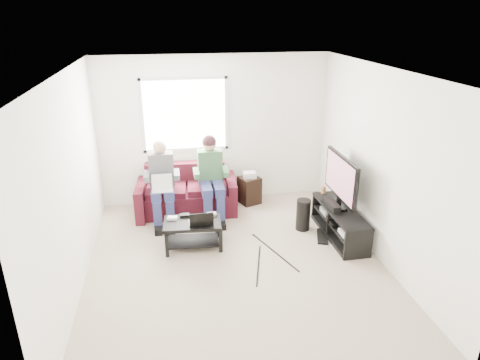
% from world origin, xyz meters
% --- Properties ---
extents(floor, '(4.50, 4.50, 0.00)m').
position_xyz_m(floor, '(0.00, 0.00, 0.00)').
color(floor, '#B8A28F').
rests_on(floor, ground).
extents(ceiling, '(4.50, 4.50, 0.00)m').
position_xyz_m(ceiling, '(0.00, 0.00, 2.60)').
color(ceiling, white).
rests_on(ceiling, wall_back).
extents(wall_back, '(4.50, 0.00, 4.50)m').
position_xyz_m(wall_back, '(0.00, 2.25, 1.30)').
color(wall_back, white).
rests_on(wall_back, floor).
extents(wall_front, '(4.50, 0.00, 4.50)m').
position_xyz_m(wall_front, '(0.00, -2.25, 1.30)').
color(wall_front, white).
rests_on(wall_front, floor).
extents(wall_left, '(0.00, 4.50, 4.50)m').
position_xyz_m(wall_left, '(-2.00, 0.00, 1.30)').
color(wall_left, white).
rests_on(wall_left, floor).
extents(wall_right, '(0.00, 4.50, 4.50)m').
position_xyz_m(wall_right, '(2.00, 0.00, 1.30)').
color(wall_right, white).
rests_on(wall_right, floor).
extents(window, '(1.48, 0.04, 1.28)m').
position_xyz_m(window, '(-0.50, 2.23, 1.60)').
color(window, white).
rests_on(window, wall_back).
extents(sofa, '(1.74, 0.89, 0.79)m').
position_xyz_m(sofa, '(-0.55, 1.82, 0.30)').
color(sofa, '#4E131D').
rests_on(sofa, floor).
extents(person_left, '(0.40, 0.71, 1.32)m').
position_xyz_m(person_left, '(-0.95, 1.54, 0.72)').
color(person_left, navy).
rests_on(person_left, sofa).
extents(person_right, '(0.40, 0.71, 1.37)m').
position_xyz_m(person_right, '(-0.15, 1.55, 0.78)').
color(person_right, navy).
rests_on(person_right, sofa).
extents(laptop_silver, '(0.35, 0.26, 0.24)m').
position_xyz_m(laptop_silver, '(-0.95, 1.29, 0.69)').
color(laptop_silver, silver).
rests_on(laptop_silver, person_left).
extents(coffee_table, '(0.86, 0.57, 0.41)m').
position_xyz_m(coffee_table, '(-0.54, 0.56, 0.30)').
color(coffee_table, black).
rests_on(coffee_table, floor).
extents(laptop_black, '(0.34, 0.24, 0.24)m').
position_xyz_m(laptop_black, '(-0.42, 0.48, 0.53)').
color(laptop_black, black).
rests_on(laptop_black, coffee_table).
extents(controller_a, '(0.16, 0.12, 0.04)m').
position_xyz_m(controller_a, '(-0.82, 0.68, 0.43)').
color(controller_a, silver).
rests_on(controller_a, coffee_table).
extents(controller_b, '(0.14, 0.09, 0.04)m').
position_xyz_m(controller_b, '(-0.64, 0.74, 0.43)').
color(controller_b, black).
rests_on(controller_b, coffee_table).
extents(controller_c, '(0.15, 0.10, 0.04)m').
position_xyz_m(controller_c, '(-0.24, 0.71, 0.43)').
color(controller_c, gray).
rests_on(controller_c, coffee_table).
extents(tv_stand, '(0.43, 1.38, 0.46)m').
position_xyz_m(tv_stand, '(1.70, 0.48, 0.21)').
color(tv_stand, black).
rests_on(tv_stand, floor).
extents(tv, '(0.12, 1.10, 0.81)m').
position_xyz_m(tv, '(1.70, 0.58, 0.92)').
color(tv, black).
rests_on(tv, tv_stand).
extents(soundbar, '(0.12, 0.50, 0.10)m').
position_xyz_m(soundbar, '(1.58, 0.58, 0.51)').
color(soundbar, black).
rests_on(soundbar, tv_stand).
extents(drink_cup, '(0.08, 0.08, 0.12)m').
position_xyz_m(drink_cup, '(1.65, 1.11, 0.52)').
color(drink_cup, '#A46A46').
rests_on(drink_cup, tv_stand).
extents(console_white, '(0.30, 0.22, 0.06)m').
position_xyz_m(console_white, '(1.70, 0.08, 0.27)').
color(console_white, silver).
rests_on(console_white, tv_stand).
extents(console_grey, '(0.34, 0.26, 0.08)m').
position_xyz_m(console_grey, '(1.70, 0.78, 0.28)').
color(console_grey, gray).
rests_on(console_grey, tv_stand).
extents(console_black, '(0.38, 0.30, 0.07)m').
position_xyz_m(console_black, '(1.70, 0.43, 0.28)').
color(console_black, black).
rests_on(console_black, tv_stand).
extents(subwoofer, '(0.22, 0.22, 0.50)m').
position_xyz_m(subwoofer, '(1.22, 0.80, 0.25)').
color(subwoofer, black).
rests_on(subwoofer, floor).
extents(keyboard_floor, '(0.30, 0.50, 0.03)m').
position_xyz_m(keyboard_floor, '(1.44, 0.49, 0.01)').
color(keyboard_floor, black).
rests_on(keyboard_floor, floor).
extents(end_table, '(0.33, 0.33, 0.59)m').
position_xyz_m(end_table, '(0.58, 1.94, 0.27)').
color(end_table, black).
rests_on(end_table, floor).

